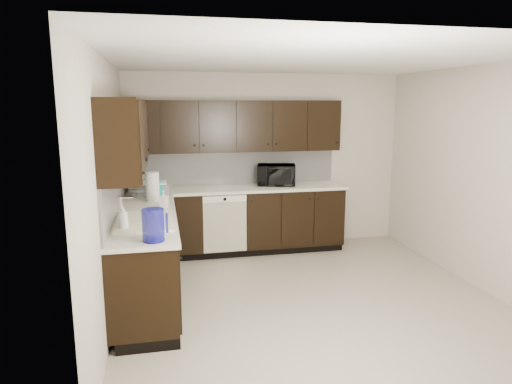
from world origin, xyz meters
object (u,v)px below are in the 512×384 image
at_px(sink, 145,228).
at_px(microwave, 276,175).
at_px(toaster_oven, 143,183).
at_px(storage_bin, 149,189).
at_px(blue_pitcher, 153,225).

distance_m(sink, microwave, 2.50).
bearing_deg(toaster_oven, storage_bin, -61.96).
xyz_separation_m(sink, blue_pitcher, (0.09, -0.66, 0.20)).
relative_size(storage_bin, blue_pitcher, 1.50).
distance_m(microwave, toaster_oven, 1.84).
xyz_separation_m(toaster_oven, storage_bin, (0.09, -0.33, -0.02)).
distance_m(toaster_oven, blue_pitcher, 2.36).
bearing_deg(toaster_oven, sink, -73.96).
relative_size(toaster_oven, storage_bin, 0.80).
height_order(sink, blue_pitcher, blue_pitcher).
relative_size(sink, blue_pitcher, 2.98).
relative_size(sink, storage_bin, 1.99).
relative_size(sink, microwave, 1.56).
bearing_deg(blue_pitcher, sink, 90.30).
bearing_deg(storage_bin, microwave, 12.54).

